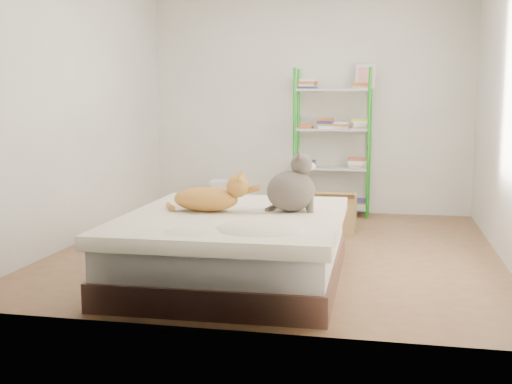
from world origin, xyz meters
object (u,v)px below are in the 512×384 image
(cardboard_box, at_px, (329,213))
(white_bin, at_px, (227,197))
(orange_cat, at_px, (206,196))
(bed, at_px, (235,246))
(grey_cat, at_px, (291,182))
(shelf_unit, at_px, (333,143))

(cardboard_box, relative_size, white_bin, 1.32)
(cardboard_box, bearing_deg, white_bin, 150.56)
(orange_cat, bearing_deg, bed, -14.06)
(orange_cat, distance_m, cardboard_box, 2.10)
(grey_cat, relative_size, shelf_unit, 0.26)
(grey_cat, xyz_separation_m, white_bin, (-1.14, 2.52, -0.51))
(grey_cat, distance_m, white_bin, 2.81)
(bed, distance_m, grey_cat, 0.64)
(bed, relative_size, cardboard_box, 3.67)
(shelf_unit, xyz_separation_m, cardboard_box, (0.06, -0.96, -0.65))
(cardboard_box, distance_m, white_bin, 1.46)
(white_bin, bearing_deg, bed, -74.44)
(bed, xyz_separation_m, cardboard_box, (0.52, 1.96, -0.06))
(grey_cat, relative_size, cardboard_box, 0.82)
(orange_cat, distance_m, shelf_unit, 2.96)
(grey_cat, bearing_deg, bed, 99.38)
(orange_cat, bearing_deg, grey_cat, 8.98)
(bed, relative_size, orange_cat, 3.41)
(cardboard_box, height_order, white_bin, cardboard_box)
(grey_cat, distance_m, cardboard_box, 1.87)
(grey_cat, bearing_deg, orange_cat, 86.81)
(cardboard_box, bearing_deg, orange_cat, -111.25)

